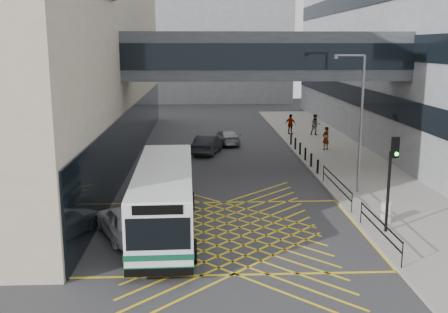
{
  "coord_description": "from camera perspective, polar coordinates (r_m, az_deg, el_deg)",
  "views": [
    {
      "loc": [
        -1.17,
        -22.16,
        8.16
      ],
      "look_at": [
        0.0,
        4.0,
        2.6
      ],
      "focal_mm": 42.0,
      "sensor_mm": 36.0,
      "label": 1
    }
  ],
  "objects": [
    {
      "name": "pedestrian_b",
      "position": [
        48.24,
        9.92,
        3.4
      ],
      "size": [
        0.93,
        0.54,
        1.9
      ],
      "primitive_type": "imported",
      "rotation": [
        0.0,
        0.0,
        0.0
      ],
      "color": "gray",
      "rests_on": "pavement"
    },
    {
      "name": "skybridge",
      "position": [
        34.42,
        4.48,
        10.85
      ],
      "size": [
        20.0,
        4.1,
        3.0
      ],
      "color": "#3C4146",
      "rests_on": "ground"
    },
    {
      "name": "box_junction",
      "position": [
        23.64,
        0.44,
        -8.19
      ],
      "size": [
        12.0,
        9.0,
        0.01
      ],
      "color": "gold",
      "rests_on": "ground"
    },
    {
      "name": "ground",
      "position": [
        23.64,
        0.44,
        -8.2
      ],
      "size": [
        120.0,
        120.0,
        0.0
      ],
      "primitive_type": "plane",
      "color": "#333335"
    },
    {
      "name": "litter_bin",
      "position": [
        25.41,
        17.24,
        -5.84
      ],
      "size": [
        0.53,
        0.53,
        0.92
      ],
      "primitive_type": "cylinder",
      "color": "#ADA89E",
      "rests_on": "pavement"
    },
    {
      "name": "car_dark",
      "position": [
        40.35,
        -1.76,
        1.36
      ],
      "size": [
        2.92,
        4.92,
        1.44
      ],
      "primitive_type": "imported",
      "rotation": [
        0.0,
        0.0,
        2.88
      ],
      "color": "black",
      "rests_on": "ground"
    },
    {
      "name": "traffic_light",
      "position": [
        23.47,
        17.78,
        -1.48
      ],
      "size": [
        0.35,
        0.5,
        4.25
      ],
      "rotation": [
        0.0,
        0.0,
        0.41
      ],
      "color": "black",
      "rests_on": "pavement"
    },
    {
      "name": "pedestrian_a",
      "position": [
        41.71,
        11.02,
        1.96
      ],
      "size": [
        0.87,
        0.8,
        1.8
      ],
      "primitive_type": "imported",
      "rotation": [
        0.0,
        0.0,
        3.68
      ],
      "color": "gray",
      "rests_on": "pavement"
    },
    {
      "name": "car_white",
      "position": [
        23.16,
        -10.77,
        -6.92
      ],
      "size": [
        3.68,
        5.02,
        1.48
      ],
      "primitive_type": "imported",
      "rotation": [
        0.0,
        0.0,
        3.57
      ],
      "color": "silver",
      "rests_on": "ground"
    },
    {
      "name": "building_far",
      "position": [
        82.17,
        -3.22,
        12.55
      ],
      "size": [
        28.0,
        16.0,
        18.0
      ],
      "primitive_type": "cube",
      "color": "gray",
      "rests_on": "ground"
    },
    {
      "name": "pedestrian_c",
      "position": [
        48.45,
        7.26,
        3.49
      ],
      "size": [
        1.19,
        1.05,
        1.84
      ],
      "primitive_type": "imported",
      "rotation": [
        0.0,
        0.0,
        2.54
      ],
      "color": "gray",
      "rests_on": "pavement"
    },
    {
      "name": "kerb_railings",
      "position": [
        26.07,
        13.9,
        -4.59
      ],
      "size": [
        0.05,
        12.54,
        1.0
      ],
      "color": "black",
      "rests_on": "pavement"
    },
    {
      "name": "bollards",
      "position": [
        38.64,
        8.56,
        0.58
      ],
      "size": [
        0.14,
        10.14,
        0.9
      ],
      "color": "black",
      "rests_on": "pavement"
    },
    {
      "name": "street_lamp",
      "position": [
        29.42,
        14.4,
        4.38
      ],
      "size": [
        1.71,
        0.54,
        7.54
      ],
      "rotation": [
        0.0,
        0.0,
        -0.2
      ],
      "color": "slate",
      "rests_on": "pavement"
    },
    {
      "name": "pavement",
      "position": [
        39.37,
        12.47,
        -0.14
      ],
      "size": [
        6.0,
        54.0,
        0.16
      ],
      "primitive_type": "cube",
      "color": "gray",
      "rests_on": "ground"
    },
    {
      "name": "bus",
      "position": [
        23.35,
        -6.48,
        -4.42
      ],
      "size": [
        2.88,
        10.7,
        2.98
      ],
      "rotation": [
        0.0,
        0.0,
        0.03
      ],
      "color": "silver",
      "rests_on": "ground"
    },
    {
      "name": "car_silver",
      "position": [
        44.08,
        0.26,
        2.17
      ],
      "size": [
        2.49,
        4.38,
        1.28
      ],
      "primitive_type": "imported",
      "rotation": [
        0.0,
        0.0,
        3.33
      ],
      "color": "gray",
      "rests_on": "ground"
    }
  ]
}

